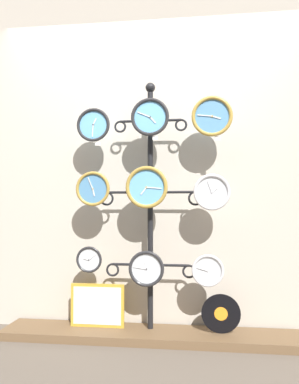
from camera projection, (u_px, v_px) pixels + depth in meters
The scene contains 18 objects.
ground_plane at pixel (142, 358), 2.40m from camera, with size 12.00×12.00×0.00m, color brown.
shop_wall at pixel (153, 154), 3.02m from camera, with size 4.40×0.04×2.80m.
low_shelf at pixel (149, 335), 2.74m from camera, with size 2.20×0.36×0.06m.
display_stand at pixel (150, 247), 2.83m from camera, with size 0.79×0.39×1.93m.
clock_top_left at pixel (93, 125), 2.84m from camera, with size 0.26×0.04×0.26m.
clock_top_center at pixel (150, 117), 2.76m from camera, with size 0.28×0.04×0.28m.
clock_top_right at pixel (212, 116), 2.73m from camera, with size 0.30×0.04×0.30m.
clock_middle_left at pixel (93, 189), 2.80m from camera, with size 0.26×0.04×0.26m.
clock_middle_center at pixel (147, 187), 2.74m from camera, with size 0.31×0.04×0.31m.
clock_middle_right at pixel (212, 192), 2.68m from camera, with size 0.26×0.04×0.26m.
clock_bottom_left at pixel (89, 259), 2.81m from camera, with size 0.20×0.04×0.20m.
clock_bottom_center at pixel (146, 269), 2.71m from camera, with size 0.26×0.04×0.26m.
clock_bottom_right at pixel (208, 271), 2.66m from camera, with size 0.23×0.04×0.23m.
vinyl_record at pixel (221, 314), 2.69m from camera, with size 0.28×0.01×0.28m.
picture_frame at pixel (97, 305), 2.84m from camera, with size 0.41×0.02×0.32m.
price_tag_upper at pixel (98, 144), 2.83m from camera, with size 0.04×0.00×0.03m.
price_tag_mid at pixel (155, 138), 2.75m from camera, with size 0.04×0.00×0.03m.
price_tag_lower at pixel (218, 138), 2.72m from camera, with size 0.04×0.00×0.03m.
Camera 1 is at (0.35, -2.41, 0.97)m, focal length 35.00 mm.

